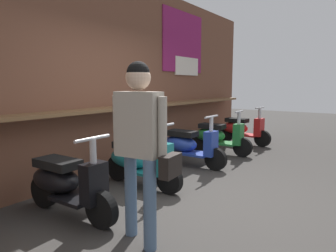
# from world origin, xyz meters

# --- Properties ---
(ground_plane) EXTENTS (28.98, 28.98, 0.00)m
(ground_plane) POSITION_xyz_m (0.00, 0.00, 0.00)
(ground_plane) COLOR #383533
(market_stall_facade) EXTENTS (10.35, 0.61, 3.32)m
(market_stall_facade) POSITION_xyz_m (0.00, 2.02, 1.66)
(market_stall_facade) COLOR brown
(market_stall_facade) RESTS_ON ground_plane
(scooter_black) EXTENTS (0.46, 1.40, 0.97)m
(scooter_black) POSITION_xyz_m (-1.31, 1.08, 0.39)
(scooter_black) COLOR black
(scooter_black) RESTS_ON ground_plane
(scooter_teal) EXTENTS (0.46, 1.40, 0.97)m
(scooter_teal) POSITION_xyz_m (-0.05, 1.08, 0.39)
(scooter_teal) COLOR #197075
(scooter_teal) RESTS_ON ground_plane
(scooter_blue) EXTENTS (0.46, 1.40, 0.97)m
(scooter_blue) POSITION_xyz_m (1.35, 1.08, 0.39)
(scooter_blue) COLOR #233D9E
(scooter_blue) RESTS_ON ground_plane
(scooter_green) EXTENTS (0.49, 1.40, 0.97)m
(scooter_green) POSITION_xyz_m (2.57, 1.08, 0.39)
(scooter_green) COLOR #237533
(scooter_green) RESTS_ON ground_plane
(scooter_red) EXTENTS (0.50, 1.40, 0.97)m
(scooter_red) POSITION_xyz_m (3.92, 1.08, 0.39)
(scooter_red) COLOR red
(scooter_red) RESTS_ON ground_plane
(shopper_with_handbag) EXTENTS (0.31, 0.67, 1.71)m
(shopper_with_handbag) POSITION_xyz_m (-1.26, -0.02, 1.05)
(shopper_with_handbag) COLOR slate
(shopper_with_handbag) RESTS_ON ground_plane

